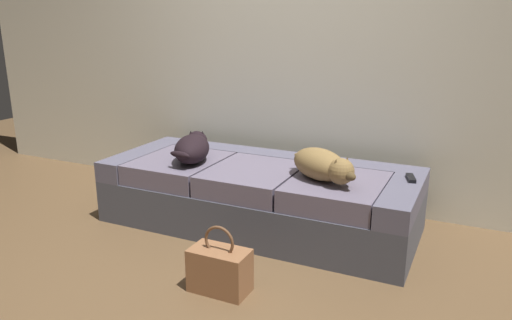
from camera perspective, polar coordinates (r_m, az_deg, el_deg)
The scene contains 7 objects.
ground_plane at distance 2.76m, azimuth -8.87°, elevation -14.99°, with size 10.00×10.00×0.00m, color brown.
back_wall at distance 3.86m, azimuth 4.70°, elevation 15.76°, with size 6.40×0.10×2.80m, color beige.
couch at distance 3.47m, azimuth 0.36°, elevation -4.14°, with size 2.17×0.88×0.44m.
dog_dark at distance 3.50m, azimuth -7.37°, elevation 1.44°, with size 0.38×0.54×0.19m.
dog_tan at distance 3.08m, azimuth 7.81°, elevation -0.60°, with size 0.53×0.43×0.19m.
tv_remote at distance 3.24m, azimuth 17.58°, elevation -2.01°, with size 0.04×0.15×0.02m, color black.
handbag at distance 2.70m, azimuth -4.24°, elevation -12.58°, with size 0.32×0.18×0.38m.
Camera 1 is at (1.37, -1.94, 1.42)m, focal length 34.37 mm.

